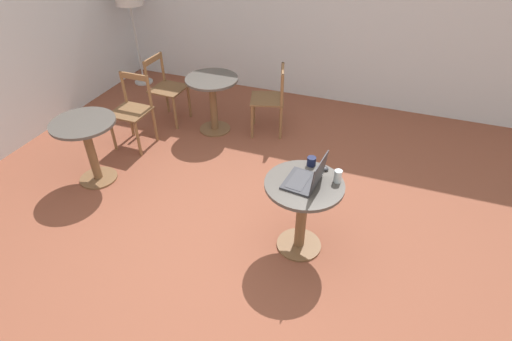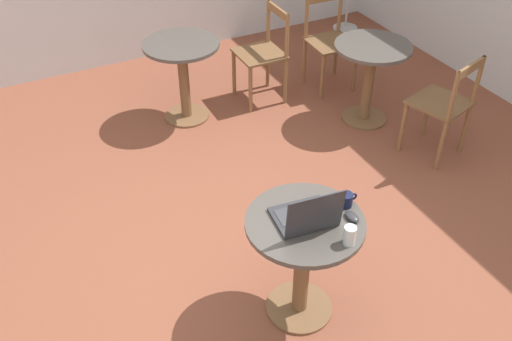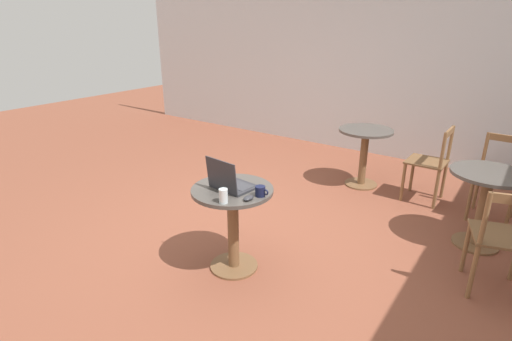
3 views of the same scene
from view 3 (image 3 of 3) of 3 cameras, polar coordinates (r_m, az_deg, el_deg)
name	(u,v)px [view 3 (image 3 of 3)]	position (r m, az deg, el deg)	size (l,w,h in m)	color
ground_plane	(251,237)	(3.93, -0.79, -9.43)	(16.00, 16.00, 0.00)	brown
wall_back	(380,65)	(6.33, 17.26, 14.20)	(9.40, 0.06, 2.70)	silver
cafe_table_near	(233,213)	(3.25, -3.33, -6.02)	(0.65, 0.65, 0.73)	brown
cafe_table_mid	(486,194)	(4.12, 29.97, -2.96)	(0.65, 0.65, 0.73)	brown
cafe_table_far	(365,146)	(5.11, 15.25, 3.39)	(0.65, 0.65, 0.73)	brown
chair_mid_back	(498,178)	(4.79, 31.24, -0.90)	(0.43, 0.43, 0.87)	brown
chair_mid_front	(503,240)	(3.50, 31.79, -8.48)	(0.51, 0.51, 0.87)	brown
chair_far_right	(430,163)	(4.92, 23.63, 0.93)	(0.42, 0.42, 0.87)	brown
laptop	(230,183)	(3.13, -3.69, -1.74)	(0.35, 0.31, 0.27)	#2D2D33
mouse	(249,198)	(2.95, -1.07, -3.93)	(0.06, 0.10, 0.03)	#2D2D33
mug	(260,191)	(3.00, 0.65, -2.98)	(0.11, 0.08, 0.08)	#141938
drinking_glass	(223,196)	(2.90, -4.69, -3.64)	(0.07, 0.07, 0.11)	silver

